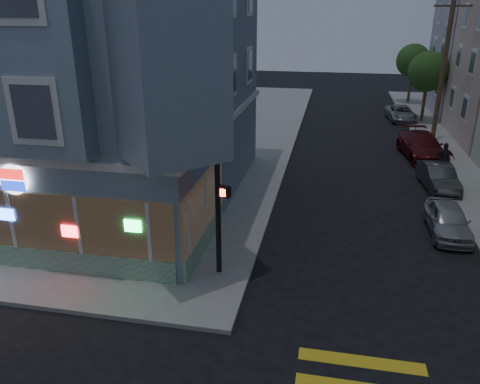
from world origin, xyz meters
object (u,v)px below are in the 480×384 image
(parked_car_b, at_px, (438,177))
(parked_car_d, at_px, (401,113))
(pedestrian_b, at_px, (444,159))
(parked_car_a, at_px, (448,220))
(utility_pole, at_px, (443,69))
(street_tree_near, at_px, (428,72))
(street_tree_far, at_px, (413,61))
(parked_car_c, at_px, (422,146))
(traffic_signal, at_px, (217,169))

(parked_car_b, distance_m, parked_car_d, 15.49)
(pedestrian_b, height_order, parked_car_b, pedestrian_b)
(parked_car_a, distance_m, parked_car_b, 5.23)
(utility_pole, height_order, street_tree_near, utility_pole)
(pedestrian_b, bearing_deg, street_tree_far, -94.15)
(parked_car_c, bearing_deg, utility_pole, 62.81)
(street_tree_near, relative_size, pedestrian_b, 3.10)
(pedestrian_b, bearing_deg, parked_car_b, 71.09)
(utility_pole, xyz_separation_m, traffic_signal, (-10.04, -19.14, -0.97))
(utility_pole, relative_size, parked_car_b, 2.40)
(parked_car_d, bearing_deg, pedestrian_b, -93.14)
(street_tree_near, distance_m, street_tree_far, 8.00)
(parked_car_b, xyz_separation_m, traffic_signal, (-8.74, -10.16, 3.21))
(street_tree_near, height_order, parked_car_a, street_tree_near)
(street_tree_near, xyz_separation_m, parked_car_b, (-1.50, -14.97, -3.32))
(utility_pole, bearing_deg, street_tree_far, 89.18)
(pedestrian_b, xyz_separation_m, traffic_signal, (-9.34, -12.10, 2.82))
(utility_pole, relative_size, street_tree_far, 1.70)
(parked_car_b, xyz_separation_m, parked_car_d, (0.00, 15.49, -0.03))
(street_tree_near, bearing_deg, parked_car_b, -95.72)
(pedestrian_b, height_order, parked_car_c, pedestrian_b)
(utility_pole, height_order, street_tree_far, utility_pole)
(street_tree_near, xyz_separation_m, traffic_signal, (-10.24, -25.14, -0.11))
(street_tree_far, bearing_deg, traffic_signal, -107.17)
(parked_car_a, bearing_deg, traffic_signal, -148.61)
(parked_car_b, height_order, parked_car_d, parked_car_b)
(parked_car_a, relative_size, parked_car_c, 0.71)
(pedestrian_b, bearing_deg, street_tree_near, -95.65)
(parked_car_a, relative_size, traffic_signal, 0.66)
(parked_car_d, xyz_separation_m, traffic_signal, (-8.74, -25.65, 3.24))
(parked_car_a, bearing_deg, street_tree_near, 84.18)
(parked_car_a, bearing_deg, parked_car_b, 83.68)
(utility_pole, xyz_separation_m, parked_car_c, (-1.30, -3.69, -4.06))
(parked_car_d, bearing_deg, parked_car_a, -97.28)
(parked_car_c, height_order, traffic_signal, traffic_signal)
(parked_car_a, height_order, parked_car_d, parked_car_a)
(street_tree_near, relative_size, traffic_signal, 0.97)
(street_tree_far, bearing_deg, parked_car_a, -94.23)
(utility_pole, height_order, parked_car_b, utility_pole)
(street_tree_far, height_order, parked_car_b, street_tree_far)
(street_tree_near, relative_size, parked_car_b, 1.41)
(utility_pole, relative_size, parked_car_a, 2.51)
(pedestrian_b, bearing_deg, parked_car_c, -81.53)
(utility_pole, distance_m, street_tree_far, 14.03)
(pedestrian_b, height_order, parked_car_d, pedestrian_b)
(street_tree_near, relative_size, street_tree_far, 1.00)
(parked_car_a, xyz_separation_m, parked_car_c, (0.58, 10.48, 0.12))
(parked_car_b, distance_m, traffic_signal, 13.78)
(parked_car_c, bearing_deg, traffic_signal, -127.28)
(street_tree_near, xyz_separation_m, parked_car_a, (-2.08, -20.17, -3.32))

